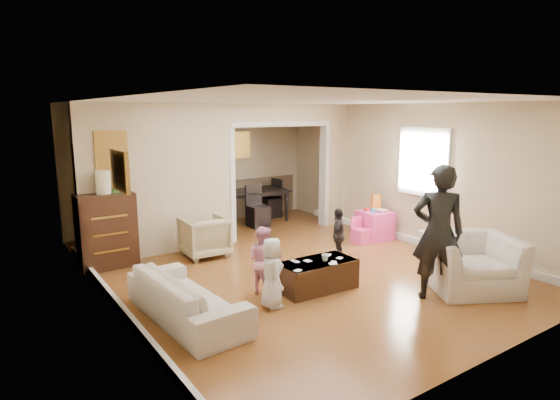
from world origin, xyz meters
TOP-DOWN VIEW (x-y plane):
  - floor at (0.00, 0.00)m, footprint 7.00×7.00m
  - partition_left at (-1.38, 1.80)m, footprint 2.75×0.18m
  - partition_right at (2.48, 1.80)m, footprint 0.55×0.18m
  - partition_header at (1.10, 1.80)m, footprint 2.22×0.18m
  - window_pane at (2.73, -0.40)m, footprint 0.03×0.95m
  - framed_art_partition at (-2.20, 1.70)m, footprint 0.45×0.03m
  - framed_art_sofa_wall at (-2.71, -0.60)m, footprint 0.03×0.55m
  - framed_art_alcove at (1.10, 3.44)m, footprint 0.45×0.03m
  - sofa at (-2.11, -0.92)m, footprint 0.86×1.96m
  - armchair_back at (-0.86, 1.24)m, footprint 0.76×0.78m
  - armchair_front at (1.53, -2.26)m, footprint 1.51×1.45m
  - dresser at (-2.39, 1.58)m, footprint 0.86×0.49m
  - table_lamp at (-2.39, 1.58)m, footprint 0.22×0.22m
  - potted_plant at (-2.19, 1.58)m, footprint 0.26×0.22m
  - coffee_table at (-0.23, -1.05)m, footprint 1.11×0.59m
  - coffee_cup at (-0.13, -1.10)m, footprint 0.10×0.10m
  - play_table at (2.35, 0.38)m, footprint 0.62×0.62m
  - cereal_box at (2.47, 0.48)m, footprint 0.21×0.09m
  - cyan_cup at (2.25, 0.33)m, footprint 0.08×0.08m
  - toy_block at (2.23, 0.50)m, footprint 0.09×0.08m
  - play_bowl at (2.40, 0.26)m, footprint 0.22×0.22m
  - dining_table at (0.98, 3.14)m, footprint 2.17×1.47m
  - adult_person at (0.87, -2.18)m, footprint 0.77×0.76m
  - child_kneel_a at (-1.08, -1.20)m, footprint 0.38×0.49m
  - child_kneel_b at (-0.93, -0.75)m, footprint 0.48×0.54m
  - child_toddler at (0.82, -0.30)m, footprint 0.56×0.50m
  - craft_papers at (-0.22, -1.05)m, footprint 0.92×0.51m

SIDE VIEW (x-z plane):
  - floor at x=0.00m, z-range 0.00..0.00m
  - coffee_table at x=-0.23m, z-range 0.00..0.41m
  - play_table at x=2.35m, z-range 0.00..0.55m
  - sofa at x=-2.11m, z-range 0.00..0.56m
  - armchair_back at x=-0.86m, z-range 0.00..0.68m
  - dining_table at x=0.98m, z-range 0.00..0.70m
  - armchair_front at x=1.53m, z-range 0.00..0.76m
  - craft_papers at x=-0.22m, z-range 0.41..0.41m
  - child_kneel_a at x=-1.08m, z-range 0.00..0.90m
  - coffee_cup at x=-0.13m, z-range 0.41..0.50m
  - child_toddler at x=0.82m, z-range 0.00..0.91m
  - child_kneel_b at x=-0.93m, z-range 0.00..0.94m
  - toy_block at x=2.23m, z-range 0.55..0.60m
  - play_bowl at x=2.40m, z-range 0.55..0.60m
  - cyan_cup at x=2.25m, z-range 0.55..0.63m
  - dresser at x=-2.39m, z-range 0.00..1.19m
  - cereal_box at x=2.47m, z-range 0.55..0.85m
  - adult_person at x=0.87m, z-range 0.00..1.80m
  - partition_left at x=-1.38m, z-range 0.00..2.60m
  - partition_right at x=2.48m, z-range 0.00..2.60m
  - potted_plant at x=-2.19m, z-range 1.19..1.47m
  - table_lamp at x=-2.39m, z-range 1.19..1.55m
  - window_pane at x=2.73m, z-range 1.00..2.10m
  - framed_art_alcove at x=1.10m, z-range 1.42..1.98m
  - framed_art_sofa_wall at x=-2.71m, z-range 1.60..2.00m
  - framed_art_partition at x=-2.20m, z-range 1.58..2.12m
  - partition_header at x=1.10m, z-range 2.25..2.60m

